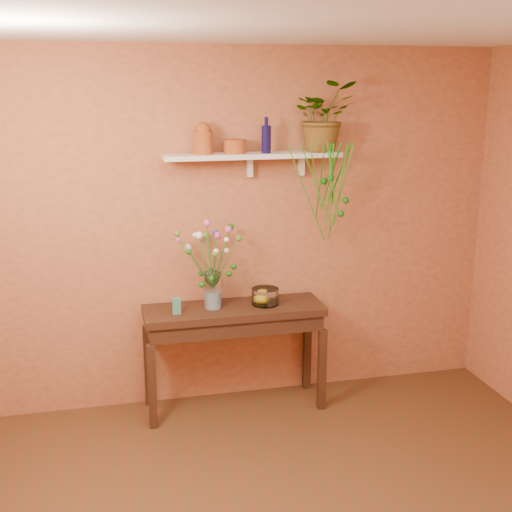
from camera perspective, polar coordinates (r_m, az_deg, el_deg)
room at (r=3.26m, az=6.33°, el=-4.97°), size 4.04×4.04×2.70m
sideboard at (r=5.05m, az=-1.89°, el=-5.60°), size 1.34×0.43×0.81m
wall_shelf at (r=4.92m, az=-0.19°, el=8.50°), size 1.30×0.24×0.19m
terracotta_jug at (r=4.83m, az=-4.52°, el=9.90°), size 0.16×0.16×0.23m
terracotta_pot at (r=4.88m, az=-1.82°, el=9.29°), size 0.18×0.18×0.10m
blue_bottle at (r=4.89m, az=0.87°, el=9.96°), size 0.08×0.08×0.26m
spider_plant at (r=5.05m, az=5.76°, el=11.75°), size 0.47×0.41×0.51m
plant_fronds at (r=4.94m, az=6.45°, el=5.80°), size 0.52×0.39×0.76m
glass_vase at (r=4.96m, az=-3.68°, el=-3.14°), size 0.13×0.13×0.27m
bouquet at (r=4.88m, az=-3.86°, el=0.62°), size 0.49×0.47×0.53m
glass_bowl at (r=5.05m, az=0.79°, el=-3.50°), size 0.21×0.21×0.12m
lemon at (r=5.06m, az=0.56°, el=-3.61°), size 0.07×0.07×0.07m
carton at (r=4.88m, az=-6.77°, el=-4.24°), size 0.06×0.05×0.12m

